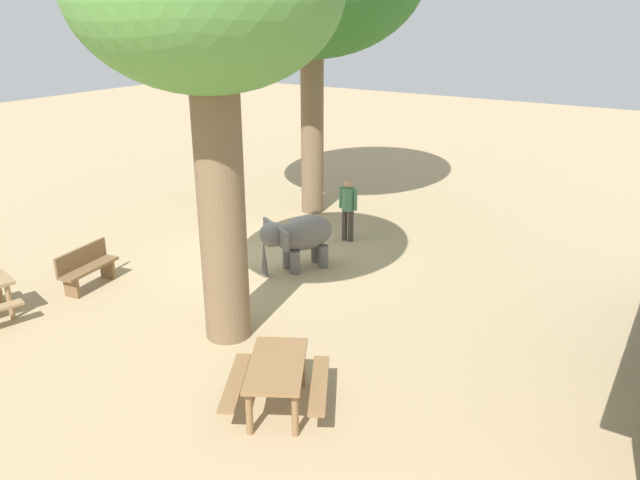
% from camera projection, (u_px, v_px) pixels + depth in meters
% --- Properties ---
extents(ground_plane, '(60.00, 60.00, 0.00)m').
position_uv_depth(ground_plane, '(263.00, 260.00, 14.51)').
color(ground_plane, tan).
extents(elephant, '(1.75, 1.52, 1.25)m').
position_uv_depth(elephant, '(298.00, 236.00, 13.76)').
color(elephant, slate).
rests_on(elephant, ground_plane).
extents(person_handler, '(0.32, 0.51, 1.62)m').
position_uv_depth(person_handler, '(348.00, 205.00, 15.43)').
color(person_handler, '#3F3833').
rests_on(person_handler, ground_plane).
extents(shade_tree_secondary, '(4.42, 4.05, 7.45)m').
position_uv_depth(shade_tree_secondary, '(209.00, 2.00, 9.20)').
color(shade_tree_secondary, brown).
rests_on(shade_tree_secondary, ground_plane).
extents(wooden_bench, '(1.44, 0.60, 0.88)m').
position_uv_depth(wooden_bench, '(86.00, 266.00, 12.97)').
color(wooden_bench, brown).
rests_on(wooden_bench, ground_plane).
extents(picnic_table_far, '(2.03, 2.03, 0.78)m').
position_uv_depth(picnic_table_far, '(277.00, 375.00, 8.94)').
color(picnic_table_far, olive).
rests_on(picnic_table_far, ground_plane).
extents(feed_bucket, '(0.36, 0.36, 0.32)m').
position_uv_depth(feed_bucket, '(231.00, 275.00, 13.32)').
color(feed_bucket, gray).
rests_on(feed_bucket, ground_plane).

